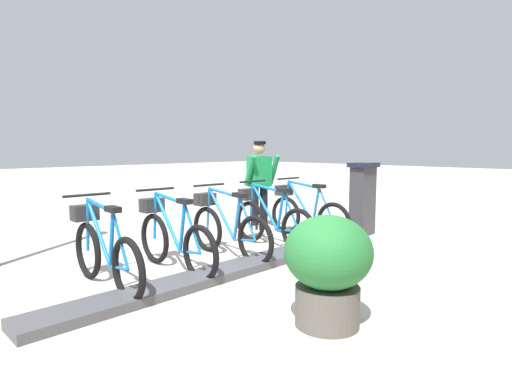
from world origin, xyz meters
TOP-DOWN VIEW (x-y plane):
  - ground_plane at (0.00, 0.00)m, footprint 60.00×60.00m
  - dock_rail_base at (0.00, 0.00)m, footprint 0.44×5.28m
  - payment_kiosk at (0.05, -2.94)m, footprint 0.36×0.52m
  - bike_docked_0 at (0.62, -2.04)m, footprint 1.72×0.54m
  - bike_docked_1 at (0.62, -1.15)m, footprint 1.72×0.54m
  - bike_docked_2 at (0.62, -0.25)m, footprint 1.72×0.54m
  - bike_docked_3 at (0.62, 0.64)m, footprint 1.72×0.54m
  - bike_docked_4 at (0.62, 1.54)m, footprint 1.72×0.54m
  - worker_near_rack at (1.64, -1.96)m, footprint 0.56×0.68m
  - planter_bush at (-1.68, 0.61)m, footprint 0.76×0.76m

SIDE VIEW (x-z plane):
  - ground_plane at x=0.00m, z-range 0.00..0.00m
  - dock_rail_base at x=0.00m, z-range 0.00..0.10m
  - bike_docked_0 at x=0.62m, z-range -0.08..0.94m
  - bike_docked_1 at x=0.62m, z-range -0.08..0.94m
  - bike_docked_2 at x=0.62m, z-range -0.08..0.94m
  - bike_docked_3 at x=0.62m, z-range -0.08..0.94m
  - bike_docked_4 at x=0.62m, z-range -0.08..0.94m
  - planter_bush at x=-1.68m, z-range 0.06..1.03m
  - payment_kiosk at x=0.05m, z-range 0.03..1.31m
  - worker_near_rack at x=1.64m, z-range 0.08..1.74m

